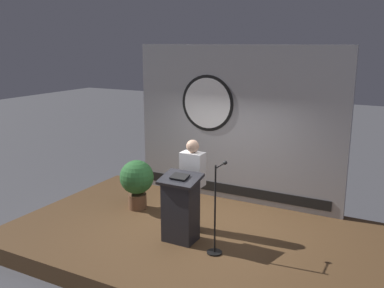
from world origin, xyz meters
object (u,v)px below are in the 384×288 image
speaker_person (193,185)px  potted_plant (137,180)px  microphone_stand (216,222)px  podium (181,208)px

speaker_person → potted_plant: (-1.42, 0.33, -0.23)m
speaker_person → potted_plant: bearing=166.8°
microphone_stand → potted_plant: size_ratio=1.46×
podium → microphone_stand: microphone_stand is taller
speaker_person → microphone_stand: 0.98m
podium → speaker_person: 0.55m
podium → speaker_person: (-0.03, 0.48, 0.26)m
podium → microphone_stand: (0.69, -0.10, -0.06)m
microphone_stand → potted_plant: bearing=156.9°
microphone_stand → potted_plant: (-2.14, 0.91, 0.09)m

